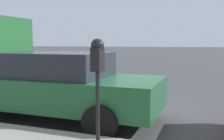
# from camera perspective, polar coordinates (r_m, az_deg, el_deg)

# --- Properties ---
(ground_plane) EXTENTS (220.00, 220.00, 0.00)m
(ground_plane) POSITION_cam_1_polar(r_m,az_deg,el_deg) (6.62, 1.22, -8.89)
(ground_plane) COLOR #424244
(parking_meter) EXTENTS (0.21, 0.19, 1.59)m
(parking_meter) POSITION_cam_1_polar(r_m,az_deg,el_deg) (3.73, -3.16, 1.14)
(parking_meter) COLOR black
(parking_meter) RESTS_ON sidewalk
(car_green) EXTENTS (2.08, 4.57, 1.48)m
(car_green) POSITION_cam_1_polar(r_m,az_deg,el_deg) (5.98, -12.17, -2.94)
(car_green) COLOR #1E5B33
(car_green) RESTS_ON ground_plane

